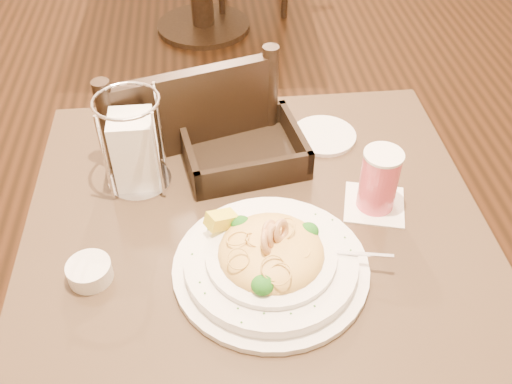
{
  "coord_description": "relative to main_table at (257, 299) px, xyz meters",
  "views": [
    {
      "loc": [
        -0.08,
        -0.75,
        1.52
      ],
      "look_at": [
        0.0,
        0.02,
        0.8
      ],
      "focal_mm": 40.0,
      "sensor_mm": 36.0,
      "label": 1
    }
  ],
  "objects": [
    {
      "name": "butter_ramekin",
      "position": [
        -0.31,
        -0.09,
        0.24
      ],
      "size": [
        0.09,
        0.09,
        0.03
      ],
      "primitive_type": "cylinder",
      "rotation": [
        0.0,
        0.0,
        0.09
      ],
      "color": "white",
      "rests_on": "main_table"
    },
    {
      "name": "drink_glass",
      "position": [
        0.24,
        0.04,
        0.29
      ],
      "size": [
        0.14,
        0.14,
        0.13
      ],
      "rotation": [
        0.0,
        0.0,
        -0.26
      ],
      "color": "white",
      "rests_on": "main_table"
    },
    {
      "name": "side_plate",
      "position": [
        0.18,
        0.27,
        0.23
      ],
      "size": [
        0.19,
        0.19,
        0.01
      ],
      "primitive_type": "cylinder",
      "rotation": [
        0.0,
        0.0,
        0.39
      ],
      "color": "white",
      "rests_on": "main_table"
    },
    {
      "name": "bread_basket",
      "position": [
        -0.01,
        0.21,
        0.25
      ],
      "size": [
        0.28,
        0.25,
        0.07
      ],
      "rotation": [
        0.0,
        0.0,
        0.17
      ],
      "color": "black",
      "rests_on": "main_table"
    },
    {
      "name": "dining_chair_near",
      "position": [
        -0.15,
        0.4,
        0.01
      ],
      "size": [
        0.52,
        0.52,
        0.93
      ],
      "rotation": [
        0.0,
        0.0,
        3.43
      ],
      "color": "black",
      "rests_on": "ground"
    },
    {
      "name": "napkin_caddy",
      "position": [
        -0.23,
        0.16,
        0.32
      ],
      "size": [
        0.13,
        0.13,
        0.21
      ],
      "rotation": [
        0.0,
        0.0,
        0.21
      ],
      "color": "silver",
      "rests_on": "main_table"
    },
    {
      "name": "pasta_bowl",
      "position": [
        0.01,
        -0.1,
        0.26
      ],
      "size": [
        0.39,
        0.35,
        0.11
      ],
      "rotation": [
        0.0,
        0.0,
        -0.4
      ],
      "color": "white",
      "rests_on": "main_table"
    },
    {
      "name": "main_table",
      "position": [
        0.0,
        0.0,
        0.0
      ],
      "size": [
        0.9,
        0.9,
        0.72
      ],
      "color": "black",
      "rests_on": "ground"
    }
  ]
}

